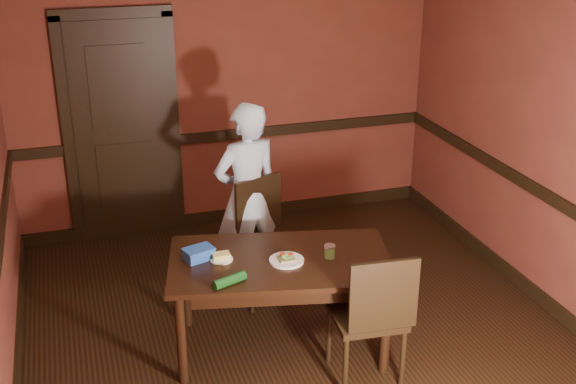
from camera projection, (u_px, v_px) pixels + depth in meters
floor at (302, 341)px, 5.31m from camera, size 4.00×4.50×0.01m
wall_back at (227, 89)px, 6.78m from camera, size 4.00×0.02×2.70m
wall_front at (489, 364)px, 2.82m from camera, size 4.00×0.02×2.70m
wall_right at (558, 141)px, 5.36m from camera, size 0.02×4.50×2.70m
dado_back at (229, 135)px, 6.94m from camera, size 4.00×0.03×0.10m
dado_right at (548, 197)px, 5.52m from camera, size 0.03×4.50×0.10m
baseboard_back at (231, 214)px, 7.26m from camera, size 4.00×0.03×0.12m
baseboard_right at (534, 292)px, 5.85m from camera, size 0.03×4.50×0.12m
door at (122, 126)px, 6.57m from camera, size 1.05×0.07×2.20m
dining_table at (280, 304)px, 5.11m from camera, size 1.68×1.17×0.72m
chair_far at (256, 242)px, 5.75m from camera, size 0.58×0.58×0.95m
chair_near at (366, 313)px, 4.77m from camera, size 0.49×0.49×0.97m
person at (247, 196)px, 5.84m from camera, size 0.64×0.50×1.56m
sandwich_plate at (286, 259)px, 4.94m from camera, size 0.24×0.24×0.06m
sauce_jar at (330, 251)px, 4.98m from camera, size 0.08×0.08×0.09m
cheese_saucer at (221, 257)px, 4.95m from camera, size 0.16×0.16×0.05m
food_tub at (199, 254)px, 4.95m from camera, size 0.23×0.19×0.08m
wrapped_veg at (229, 280)px, 4.63m from camera, size 0.24×0.14×0.07m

